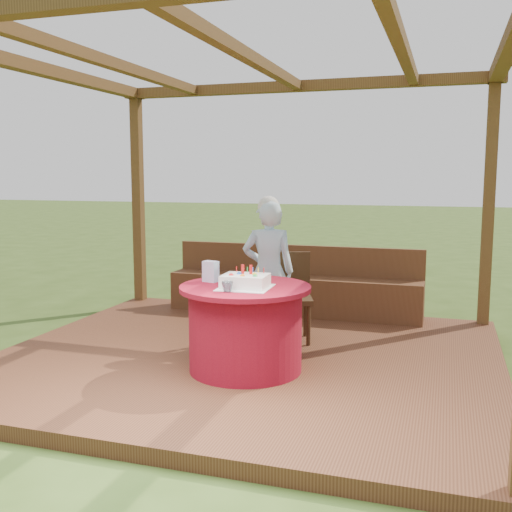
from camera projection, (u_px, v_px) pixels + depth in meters
The scene contains 10 objects.
ground at pixel (248, 366), 5.54m from camera, with size 60.00×60.00×0.00m, color #334E1A.
deck at pixel (248, 360), 5.54m from camera, with size 4.50×4.00×0.12m, color brown.
pergola at pixel (247, 100), 5.22m from camera, with size 4.50×4.00×2.72m.
bench at pixel (294, 291), 7.11m from camera, with size 3.00×0.42×0.80m.
table at pixel (245, 327), 5.03m from camera, with size 1.10×1.10×0.73m.
chair at pixel (290, 292), 5.98m from camera, with size 0.53×0.53×0.87m.
elderly_woman at pixel (268, 269), 5.87m from camera, with size 0.58×0.47×1.44m.
birthday_cake at pixel (245, 281), 4.87m from camera, with size 0.43×0.43×0.18m.
gift_bag at pixel (211, 271), 5.14m from camera, with size 0.13×0.08×0.18m, color pink.
drinking_glass at pixel (227, 287), 4.70m from camera, with size 0.09×0.09×0.08m, color silver.
Camera 1 is at (1.70, -5.08, 1.76)m, focal length 42.00 mm.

